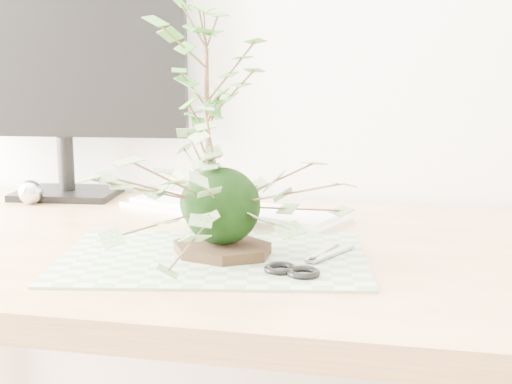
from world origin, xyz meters
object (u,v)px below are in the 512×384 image
(maple_kokedama, at_px, (206,63))
(monitor, at_px, (63,71))
(desk, at_px, (248,298))
(ivy_kokedama, at_px, (221,170))
(keyboard, at_px, (231,210))

(maple_kokedama, height_order, monitor, monitor)
(desk, distance_m, monitor, 0.64)
(maple_kokedama, bearing_deg, ivy_kokedama, -66.90)
(monitor, bearing_deg, desk, -39.47)
(desk, height_order, maple_kokedama, maple_kokedama)
(maple_kokedama, relative_size, monitor, 0.77)
(ivy_kokedama, xyz_separation_m, monitor, (-0.43, 0.37, 0.13))
(ivy_kokedama, distance_m, keyboard, 0.31)
(maple_kokedama, bearing_deg, keyboard, 87.83)
(ivy_kokedama, distance_m, maple_kokedama, 0.21)
(ivy_kokedama, xyz_separation_m, keyboard, (-0.06, 0.28, -0.12))
(maple_kokedama, xyz_separation_m, monitor, (-0.36, 0.23, -0.02))
(maple_kokedama, distance_m, monitor, 0.43)
(monitor, bearing_deg, maple_kokedama, -37.93)
(maple_kokedama, distance_m, keyboard, 0.30)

